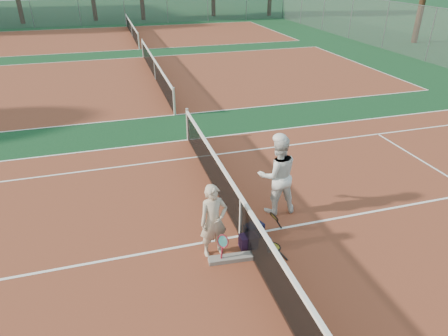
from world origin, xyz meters
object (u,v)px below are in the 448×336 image
at_px(player_b, 277,175).
at_px(player_a, 214,221).
at_px(net_main, 241,217).
at_px(sports_bag_purple, 248,241).
at_px(racket_black_held, 274,222).
at_px(sports_bag_navy, 254,230).
at_px(racket_red, 223,248).
at_px(racket_spare, 275,247).
at_px(water_bottle, 269,246).

bearing_deg(player_b, player_a, 34.89).
distance_m(net_main, sports_bag_purple, 0.54).
relative_size(player_a, racket_black_held, 2.98).
distance_m(sports_bag_navy, sports_bag_purple, 0.40).
distance_m(player_b, sports_bag_purple, 1.77).
bearing_deg(racket_red, net_main, 0.13).
height_order(racket_black_held, sports_bag_purple, racket_black_held).
xyz_separation_m(player_a, sports_bag_purple, (0.73, -0.02, -0.64)).
bearing_deg(racket_black_held, player_a, -5.35).
relative_size(racket_spare, water_bottle, 2.00).
bearing_deg(player_b, racket_black_held, 67.88).
bearing_deg(player_a, water_bottle, -21.21).
bearing_deg(racket_red, sports_bag_purple, -26.51).
bearing_deg(sports_bag_navy, net_main, 163.08).
xyz_separation_m(net_main, player_a, (-0.69, -0.38, 0.28)).
bearing_deg(racket_spare, racket_red, 83.78).
distance_m(racket_red, water_bottle, 1.00).
relative_size(player_b, racket_red, 3.23).
height_order(net_main, water_bottle, net_main).
distance_m(player_a, sports_bag_purple, 0.98).
bearing_deg(sports_bag_navy, racket_black_held, 2.46).
distance_m(player_a, sports_bag_navy, 1.20).
relative_size(net_main, water_bottle, 36.60).
xyz_separation_m(net_main, sports_bag_navy, (0.28, -0.09, -0.35)).
relative_size(player_a, racket_spare, 2.63).
distance_m(net_main, sports_bag_navy, 0.46).
height_order(racket_red, racket_spare, racket_red).
xyz_separation_m(net_main, player_b, (1.13, 0.73, 0.45)).
xyz_separation_m(net_main, racket_black_held, (0.74, -0.07, -0.25)).
relative_size(player_b, sports_bag_purple, 5.32).
bearing_deg(player_b, racket_spare, 70.31).
xyz_separation_m(racket_spare, sports_bag_purple, (-0.53, 0.17, 0.13)).
relative_size(racket_red, sports_bag_navy, 1.51).
bearing_deg(racket_black_held, sports_bag_purple, 7.84).
height_order(player_a, water_bottle, player_a).
xyz_separation_m(player_a, player_b, (1.82, 1.11, 0.17)).
distance_m(player_a, water_bottle, 1.31).
bearing_deg(water_bottle, racket_spare, 29.30).
bearing_deg(sports_bag_purple, water_bottle, -35.33).
distance_m(racket_spare, sports_bag_purple, 0.57).
relative_size(sports_bag_navy, sports_bag_purple, 1.09).
height_order(player_b, water_bottle, player_b).
relative_size(player_a, water_bottle, 5.26).
xyz_separation_m(racket_red, sports_bag_purple, (0.62, 0.24, -0.15)).
distance_m(net_main, player_b, 1.42).
relative_size(player_a, sports_bag_navy, 4.00).
xyz_separation_m(racket_red, sports_bag_navy, (0.86, 0.56, -0.14)).
distance_m(net_main, water_bottle, 0.86).
height_order(racket_red, racket_black_held, racket_red).
height_order(racket_spare, sports_bag_navy, sports_bag_navy).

